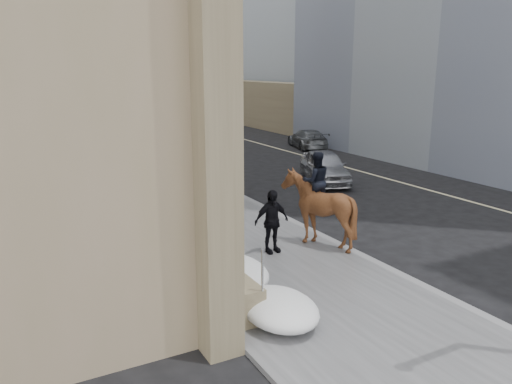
# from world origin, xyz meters

# --- Properties ---
(ground) EXTENTS (140.00, 140.00, 0.00)m
(ground) POSITION_xyz_m (0.00, 0.00, 0.00)
(ground) COLOR black
(ground) RESTS_ON ground
(sidewalk) EXTENTS (5.00, 80.00, 0.12)m
(sidewalk) POSITION_xyz_m (0.00, 10.00, 0.06)
(sidewalk) COLOR #48484A
(sidewalk) RESTS_ON ground
(curb) EXTENTS (0.24, 80.00, 0.12)m
(curb) POSITION_xyz_m (2.62, 10.00, 0.06)
(curb) COLOR slate
(curb) RESTS_ON ground
(lane_line) EXTENTS (0.15, 70.00, 0.01)m
(lane_line) POSITION_xyz_m (10.50, 10.00, 0.01)
(lane_line) COLOR #BFB78C
(lane_line) RESTS_ON ground
(far_podium) EXTENTS (2.00, 80.00, 4.00)m
(far_podium) POSITION_xyz_m (15.50, 10.00, 2.00)
(far_podium) COLOR #6F6047
(far_podium) RESTS_ON ground
(streetlight_mid) EXTENTS (1.71, 0.24, 8.00)m
(streetlight_mid) POSITION_xyz_m (2.74, 14.00, 4.58)
(streetlight_mid) COLOR #2D2D30
(streetlight_mid) RESTS_ON ground
(streetlight_far) EXTENTS (1.71, 0.24, 8.00)m
(streetlight_far) POSITION_xyz_m (2.74, 34.00, 4.58)
(streetlight_far) COLOR #2D2D30
(streetlight_far) RESTS_ON ground
(traffic_signal) EXTENTS (4.10, 0.22, 6.00)m
(traffic_signal) POSITION_xyz_m (2.07, 22.00, 4.00)
(traffic_signal) COLOR #2D2D30
(traffic_signal) RESTS_ON ground
(snow_bank) EXTENTS (1.70, 18.10, 0.76)m
(snow_bank) POSITION_xyz_m (-1.42, 8.11, 0.47)
(snow_bank) COLOR white
(snow_bank) RESTS_ON sidewalk
(mounted_horse_left) EXTENTS (2.08, 2.97, 2.80)m
(mounted_horse_left) POSITION_xyz_m (-0.16, 3.74, 1.31)
(mounted_horse_left) COLOR #472915
(mounted_horse_left) RESTS_ON sidewalk
(mounted_horse_right) EXTENTS (2.30, 2.45, 2.76)m
(mounted_horse_right) POSITION_xyz_m (1.99, 1.52, 1.31)
(mounted_horse_right) COLOR #4C2A15
(mounted_horse_right) RESTS_ON sidewalk
(pedestrian) EXTENTS (1.08, 0.47, 1.83)m
(pedestrian) POSITION_xyz_m (0.47, 1.58, 1.04)
(pedestrian) COLOR black
(pedestrian) RESTS_ON sidewalk
(car_silver) EXTENTS (3.31, 4.72, 1.49)m
(car_silver) POSITION_xyz_m (7.37, 8.58, 0.75)
(car_silver) COLOR #ABADB3
(car_silver) RESTS_ON ground
(car_grey) EXTENTS (2.85, 4.64, 1.26)m
(car_grey) POSITION_xyz_m (12.33, 17.36, 0.63)
(car_grey) COLOR slate
(car_grey) RESTS_ON ground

